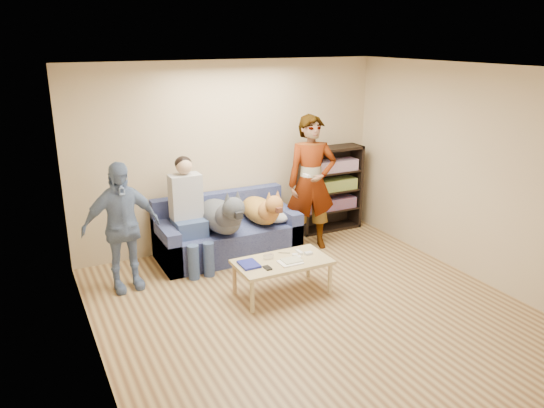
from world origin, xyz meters
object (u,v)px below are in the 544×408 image
person_standing_left (121,227)px  bookshelf (329,187)px  camera_silver (268,257)px  sofa (227,235)px  person_standing_right (311,183)px  person_seated (189,209)px  notebook_blue (249,264)px  dog_gray (222,215)px  dog_tan (262,210)px  coffee_table (282,264)px

person_standing_left → bookshelf: person_standing_left is taller
camera_silver → sofa: 1.28m
person_standing_right → person_seated: (-1.74, 0.14, -0.17)m
notebook_blue → person_seated: person_seated is taller
notebook_blue → dog_gray: 1.12m
dog_tan → bookshelf: bookshelf is taller
person_seated → dog_gray: bearing=-15.7°
notebook_blue → coffee_table: bearing=-7.1°
person_seated → dog_gray: 0.44m
person_standing_left → sofa: person_standing_left is taller
person_standing_left → notebook_blue: person_standing_left is taller
person_seated → person_standing_left: bearing=-162.1°
bookshelf → sofa: bearing=-172.6°
sofa → bookshelf: size_ratio=1.46×
sofa → dog_tan: dog_tan is taller
person_standing_right → person_seated: 1.75m
person_standing_left → bookshelf: 3.34m
dog_tan → bookshelf: 1.39m
camera_silver → bookshelf: (1.78, 1.50, 0.23)m
person_standing_right → coffee_table: size_ratio=1.72×
sofa → coffee_table: bearing=-84.3°
dog_tan → person_seated: bearing=177.8°
person_standing_left → dog_gray: bearing=2.3°
camera_silver → bookshelf: 2.34m
coffee_table → sofa: bearing=95.7°
person_standing_right → dog_tan: person_standing_right is taller
person_standing_right → camera_silver: size_ratio=17.19×
person_standing_left → notebook_blue: 1.56m
person_standing_left → coffee_table: person_standing_left is taller
sofa → person_seated: (-0.56, -0.13, 0.49)m
camera_silver → bookshelf: size_ratio=0.08×
notebook_blue → coffee_table: notebook_blue is taller
person_standing_left → person_seated: size_ratio=1.06×
person_standing_left → person_seated: 0.96m
person_standing_right → dog_tan: bearing=-170.9°
sofa → coffee_table: sofa is taller
person_standing_right → person_seated: person_standing_right is taller
person_seated → dog_gray: (0.41, -0.12, -0.11)m
camera_silver → coffee_table: (0.12, -0.12, -0.07)m
person_standing_right → notebook_blue: (-1.44, -1.07, -0.51)m
camera_silver → person_seated: size_ratio=0.07×
person_standing_right → camera_silver: bearing=-122.0°
sofa → dog_tan: size_ratio=1.64×
person_standing_right → coffee_table: bearing=-115.6°
person_standing_left → dog_gray: size_ratio=1.22×
sofa → person_seated: 0.76m
person_standing_right → dog_gray: bearing=-163.8°
sofa → coffee_table: (0.14, -1.39, 0.09)m
notebook_blue → dog_gray: dog_gray is taller
person_seated → bookshelf: 2.39m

